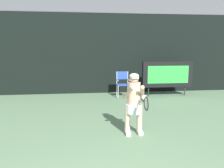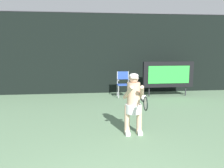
# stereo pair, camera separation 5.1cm
# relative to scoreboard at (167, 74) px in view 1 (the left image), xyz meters

# --- Properties ---
(backdrop_screen) EXTENTS (18.00, 0.12, 3.66)m
(backdrop_screen) POSITION_rel_scoreboard_xyz_m (-3.36, 1.09, 0.86)
(backdrop_screen) COLOR black
(backdrop_screen) RESTS_ON ground
(scoreboard) EXTENTS (2.20, 0.21, 1.50)m
(scoreboard) POSITION_rel_scoreboard_xyz_m (0.00, 0.00, 0.00)
(scoreboard) COLOR black
(scoreboard) RESTS_ON ground
(umpire_chair) EXTENTS (0.52, 0.44, 1.08)m
(umpire_chair) POSITION_rel_scoreboard_xyz_m (-1.95, 0.07, -0.33)
(umpire_chair) COLOR #B7B7BC
(umpire_chair) RESTS_ON ground
(water_bottle) EXTENTS (0.07, 0.07, 0.27)m
(water_bottle) POSITION_rel_scoreboard_xyz_m (-1.43, -0.28, -0.82)
(water_bottle) COLOR #1B8753
(water_bottle) RESTS_ON ground
(tennis_player) EXTENTS (0.53, 0.60, 1.49)m
(tennis_player) POSITION_rel_scoreboard_xyz_m (-2.40, -4.18, -0.13)
(tennis_player) COLOR white
(tennis_player) RESTS_ON ground
(tennis_racket) EXTENTS (0.03, 0.60, 0.31)m
(tennis_racket) POSITION_rel_scoreboard_xyz_m (-2.28, -4.81, -0.03)
(tennis_racket) COLOR black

